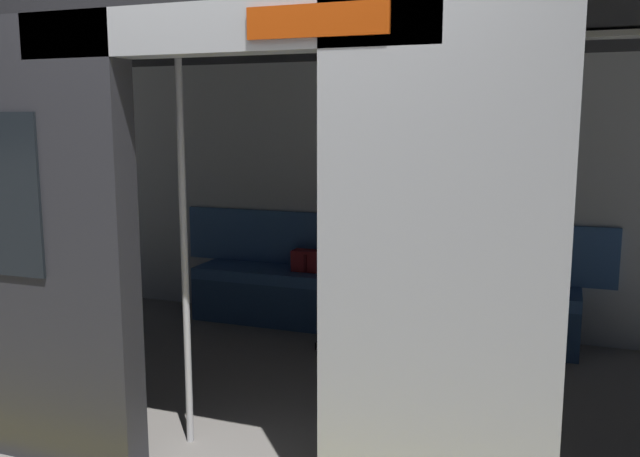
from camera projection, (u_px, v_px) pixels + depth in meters
train_car at (315, 147)px, 4.02m from camera, size 6.40×2.93×2.24m
bench_seat at (373, 291)px, 5.23m from camera, size 3.03×0.44×0.45m
person_seated at (356, 250)px, 5.17m from camera, size 0.55×0.68×1.17m
handbag at (309, 261)px, 5.46m from camera, size 0.26×0.15×0.17m
book at (405, 277)px, 5.19m from camera, size 0.19×0.25×0.03m
grab_pole_door at (184, 244)px, 3.35m from camera, size 0.04×0.04×2.10m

